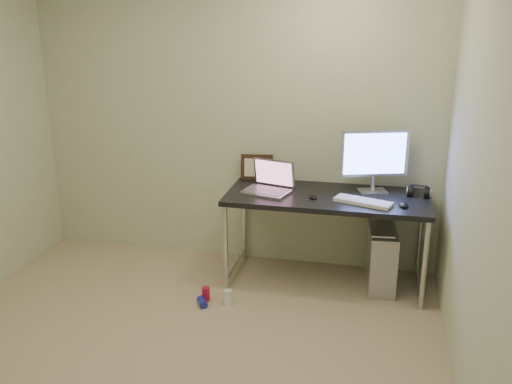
% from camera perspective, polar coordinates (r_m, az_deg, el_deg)
% --- Properties ---
extents(floor, '(3.50, 3.50, 0.00)m').
position_cam_1_polar(floor, '(3.80, -9.00, -16.84)').
color(floor, tan).
rests_on(floor, ground).
extents(wall_back, '(3.50, 0.02, 2.50)m').
position_cam_1_polar(wall_back, '(4.88, -2.21, 7.24)').
color(wall_back, beige).
rests_on(wall_back, ground).
extents(wall_right, '(0.02, 3.50, 2.50)m').
position_cam_1_polar(wall_right, '(3.06, 21.80, -0.59)').
color(wall_right, beige).
rests_on(wall_right, ground).
extents(desk, '(1.59, 0.70, 0.75)m').
position_cam_1_polar(desk, '(4.55, 7.13, -1.24)').
color(desk, black).
rests_on(desk, ground).
extents(tower_computer, '(0.25, 0.49, 0.52)m').
position_cam_1_polar(tower_computer, '(4.69, 12.41, -6.51)').
color(tower_computer, silver).
rests_on(tower_computer, ground).
extents(cable_a, '(0.01, 0.16, 0.69)m').
position_cam_1_polar(cable_a, '(4.91, 12.00, -3.43)').
color(cable_a, black).
rests_on(cable_a, ground).
extents(cable_b, '(0.02, 0.11, 0.71)m').
position_cam_1_polar(cable_b, '(4.90, 13.03, -3.80)').
color(cable_b, black).
rests_on(cable_b, ground).
extents(can_red, '(0.06, 0.06, 0.11)m').
position_cam_1_polar(can_red, '(4.47, -5.04, -10.12)').
color(can_red, '#BD1137').
rests_on(can_red, ground).
extents(can_white, '(0.08, 0.08, 0.12)m').
position_cam_1_polar(can_white, '(4.41, -2.84, -10.48)').
color(can_white, white).
rests_on(can_white, ground).
extents(can_blue, '(0.11, 0.13, 0.06)m').
position_cam_1_polar(can_blue, '(4.42, -5.40, -10.91)').
color(can_blue, '#1D28B1').
rests_on(can_blue, ground).
extents(laptop, '(0.42, 0.37, 0.25)m').
position_cam_1_polar(laptop, '(4.57, 1.35, 0.77)').
color(laptop, '#BBBCC3').
rests_on(laptop, desk).
extents(monitor, '(0.52, 0.22, 0.50)m').
position_cam_1_polar(monitor, '(4.58, 11.80, 3.53)').
color(monitor, '#BBBCC3').
rests_on(monitor, desk).
extents(keyboard, '(0.46, 0.27, 0.03)m').
position_cam_1_polar(keyboard, '(4.37, 10.67, -0.96)').
color(keyboard, white).
rests_on(keyboard, desk).
extents(mouse_right, '(0.08, 0.11, 0.04)m').
position_cam_1_polar(mouse_right, '(4.37, 14.57, -1.18)').
color(mouse_right, black).
rests_on(mouse_right, desk).
extents(mouse_left, '(0.09, 0.11, 0.03)m').
position_cam_1_polar(mouse_left, '(4.44, 5.71, -0.38)').
color(mouse_left, black).
rests_on(mouse_left, desk).
extents(headphones, '(0.18, 0.11, 0.12)m').
position_cam_1_polar(headphones, '(4.63, 15.97, -0.05)').
color(headphones, black).
rests_on(headphones, desk).
extents(picture_frame, '(0.28, 0.12, 0.22)m').
position_cam_1_polar(picture_frame, '(4.87, 0.08, 2.50)').
color(picture_frame, black).
rests_on(picture_frame, desk).
extents(webcam, '(0.05, 0.04, 0.13)m').
position_cam_1_polar(webcam, '(4.82, 2.89, 2.12)').
color(webcam, silver).
rests_on(webcam, desk).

